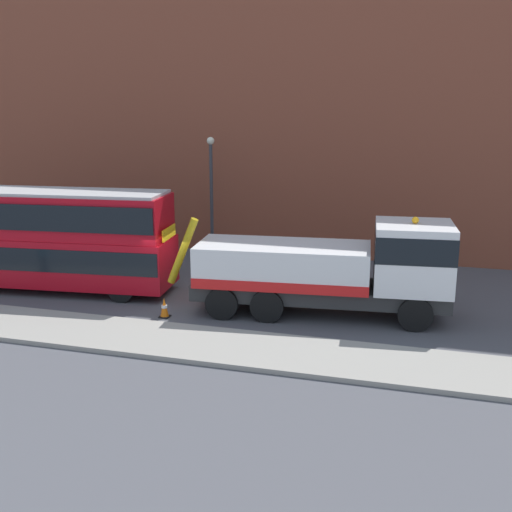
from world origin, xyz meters
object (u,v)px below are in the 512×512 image
Objects in this scene: double_decker_bus at (37,235)px; street_lamp at (211,187)px; recovery_tow_truck at (333,268)px; traffic_cone_near_bus at (164,308)px.

double_decker_bus is 8.49m from street_lamp.
recovery_tow_truck is 6.15m from traffic_cone_near_bus.
traffic_cone_near_bus is at bearing -22.05° from double_decker_bus.
traffic_cone_near_bus is 0.12× the size of street_lamp.
street_lamp reaches higher than traffic_cone_near_bus.
double_decker_bus is 15.55× the size of traffic_cone_near_bus.
traffic_cone_near_bus is (-5.68, -1.87, -1.42)m from recovery_tow_truck.
traffic_cone_near_bus is 9.22m from street_lamp.
double_decker_bus is 6.80m from traffic_cone_near_bus.
street_lamp is (-1.28, 8.57, 3.13)m from traffic_cone_near_bus.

